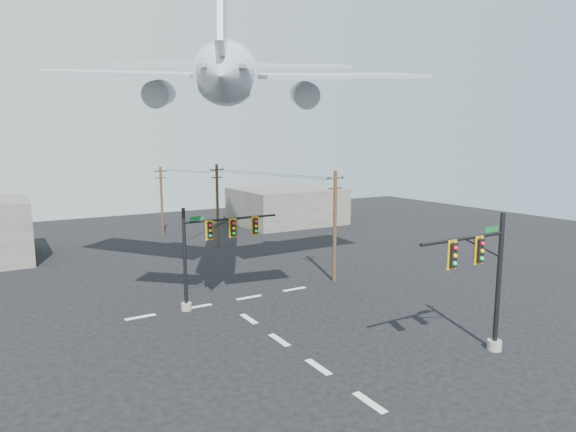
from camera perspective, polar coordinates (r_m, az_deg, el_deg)
ground at (r=25.90m, az=3.61°, el=-17.43°), size 120.00×120.00×0.00m
lane_markings at (r=30.05m, az=-2.34°, el=-13.61°), size 14.00×21.20×0.01m
signal_mast_near at (r=27.69m, az=22.25°, el=-7.28°), size 6.47×0.85×7.72m
signal_mast_far at (r=33.91m, az=-9.25°, el=-4.00°), size 7.40×0.78×7.11m
utility_pole_a at (r=39.59m, az=5.57°, el=-0.99°), size 1.84×0.40×9.20m
utility_pole_b at (r=53.17m, az=-8.36°, el=1.38°), size 1.80×0.70×9.18m
utility_pole_c at (r=61.06m, az=-14.75°, el=1.84°), size 1.69×0.75×8.63m
power_lines at (r=49.52m, az=-6.37°, el=5.11°), size 8.03×26.96×0.30m
airliner at (r=38.61m, az=-6.59°, el=16.73°), size 27.80×30.40×8.61m
building_right at (r=69.42m, az=-0.18°, el=1.22°), size 14.00×12.00×5.00m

